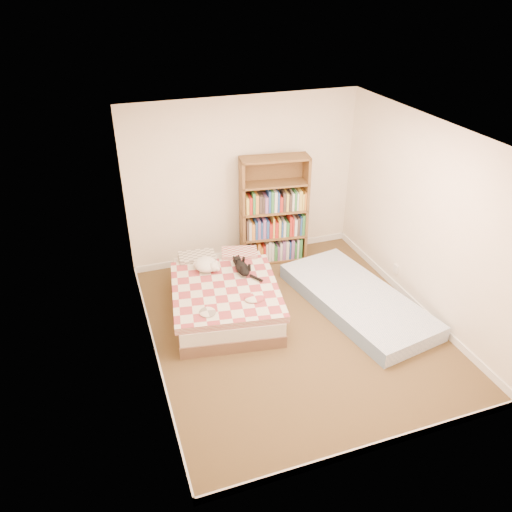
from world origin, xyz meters
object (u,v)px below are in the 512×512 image
object	(u,v)px
bookshelf	(273,224)
bed	(224,294)
white_dog	(207,265)
floor_mattress	(357,300)
black_cat	(242,267)

from	to	relation	value
bookshelf	bed	bearing A→B (deg)	-128.09
bookshelf	white_dog	size ratio (longest dim) A/B	4.42
bed	bookshelf	xyz separation A→B (m)	(1.09, 1.06, 0.37)
floor_mattress	bed	bearing A→B (deg)	152.38
bed	black_cat	bearing A→B (deg)	35.88
bed	floor_mattress	size ratio (longest dim) A/B	0.88
floor_mattress	bookshelf	bearing A→B (deg)	101.02
floor_mattress	black_cat	xyz separation A→B (m)	(-1.40, 0.69, 0.40)
bed	bookshelf	world-z (taller)	bookshelf
bed	black_cat	size ratio (longest dim) A/B	3.19
floor_mattress	white_dog	distance (m)	2.08
black_cat	white_dog	world-z (taller)	white_dog
bed	white_dog	bearing A→B (deg)	121.46
bookshelf	floor_mattress	xyz separation A→B (m)	(0.62, -1.59, -0.50)
bed	black_cat	xyz separation A→B (m)	(0.30, 0.15, 0.28)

